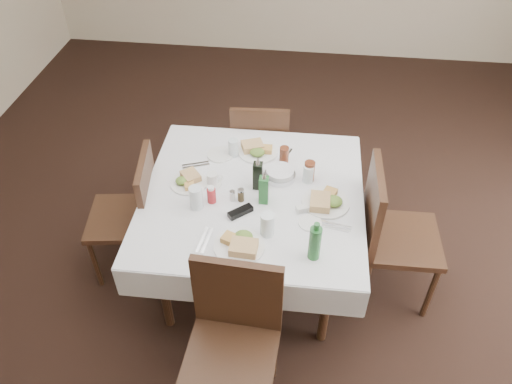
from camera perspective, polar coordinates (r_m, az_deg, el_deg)
ground_plane at (r=3.69m, az=2.14°, el=-8.88°), size 7.00×7.00×0.00m
room_shell at (r=2.60m, az=3.12°, el=15.61°), size 6.04×7.04×2.80m
dining_table at (r=3.19m, az=-0.36°, el=-1.18°), size 1.40×1.40×0.76m
chair_north at (r=3.92m, az=0.50°, el=5.39°), size 0.46×0.46×0.92m
chair_south at (r=2.71m, az=-2.53°, el=-15.81°), size 0.50×0.50×1.00m
chair_east at (r=3.27m, az=14.85°, el=-4.04°), size 0.50×0.50×1.03m
chair_west at (r=3.44m, az=-13.74°, el=-1.92°), size 0.51×0.51×0.95m
meal_north at (r=3.44m, az=0.11°, el=4.85°), size 0.28×0.28×0.06m
meal_south at (r=2.80m, az=-1.79°, el=-5.97°), size 0.29×0.29×0.06m
meal_east at (r=3.07m, az=7.97°, el=-1.04°), size 0.29×0.29×0.06m
meal_west at (r=3.22m, az=-7.74°, el=1.30°), size 0.24×0.24×0.05m
side_plate_a at (r=3.44m, az=-4.11°, el=4.29°), size 0.18×0.18×0.01m
side_plate_b at (r=2.96m, az=6.21°, el=-3.52°), size 0.14×0.14×0.01m
water_n at (r=3.40m, az=-2.60°, el=5.08°), size 0.07×0.07×0.13m
water_s at (r=2.83m, az=1.31°, el=-3.73°), size 0.08×0.08×0.15m
water_e at (r=3.20m, az=5.98°, el=2.07°), size 0.07×0.07×0.12m
water_w at (r=3.02m, az=-6.86°, el=-0.62°), size 0.08×0.08×0.15m
iced_tea_a at (r=3.33m, az=3.24°, el=4.18°), size 0.06×0.06×0.13m
iced_tea_b at (r=3.20m, az=6.11°, el=2.37°), size 0.07×0.07×0.14m
bread_basket at (r=3.23m, az=2.76°, el=2.06°), size 0.20×0.20×0.07m
oil_cruet_dark at (r=3.11m, az=0.21°, el=2.00°), size 0.06×0.06×0.24m
oil_cruet_green at (r=3.01m, az=0.90°, el=0.35°), size 0.06×0.06×0.24m
ketchup_bottle at (r=3.05m, az=-5.11°, el=-0.32°), size 0.05×0.05×0.12m
salt_shaker at (r=3.07m, az=-2.72°, el=-0.43°), size 0.03×0.03×0.07m
pepper_shaker at (r=3.06m, az=-1.74°, el=-0.34°), size 0.04×0.04×0.09m
coffee_mug at (r=3.19m, az=-4.97°, el=1.45°), size 0.13×0.12×0.08m
sunglasses at (r=2.99m, az=-1.79°, el=-2.27°), size 0.15×0.14×0.03m
green_bottle at (r=2.70m, az=6.74°, el=-5.76°), size 0.07×0.07×0.26m
sugar_caddy at (r=3.01m, az=5.35°, el=-1.91°), size 0.09×0.07×0.04m
cutlery_n at (r=3.44m, az=3.41°, el=4.26°), size 0.09×0.17×0.01m
cutlery_s at (r=2.86m, az=-5.88°, el=-5.51°), size 0.07×0.20×0.01m
cutlery_e at (r=2.96m, az=8.91°, el=-3.86°), size 0.20×0.09×0.01m
cutlery_w at (r=3.37m, az=-6.89°, el=3.08°), size 0.18×0.11×0.01m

